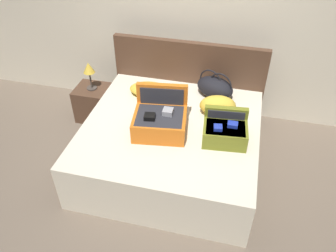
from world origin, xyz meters
The scene contains 11 objects.
ground_plane centered at (0.00, 0.00, 0.00)m, with size 12.00×12.00×0.00m, color #6B5B4C.
back_wall centered at (0.00, 1.65, 1.30)m, with size 8.00×0.10×2.60m, color beige.
bed centered at (0.00, 0.40, 0.28)m, with size 1.85×1.79×0.57m, color beige.
headboard centered at (0.00, 1.34, 0.55)m, with size 1.89×0.08×1.10m, color #4C3323.
hard_case_large centered at (-0.09, 0.31, 0.70)m, with size 0.59×0.55×0.43m.
hard_case_medium centered at (0.57, 0.31, 0.68)m, with size 0.47×0.39×0.29m.
duffel_bag centered at (0.37, 1.07, 0.70)m, with size 0.52×0.43×0.33m.
pillow_near_headboard centered at (-0.37, 0.91, 0.64)m, with size 0.51×0.30×0.14m, color gold.
pillow_center_head centered at (0.45, 0.73, 0.68)m, with size 0.40×0.25×0.22m, color gold.
nightstand centered at (-1.21, 1.05, 0.23)m, with size 0.44×0.40×0.46m, color #4C3323.
table_lamp centered at (-1.21, 1.05, 0.73)m, with size 0.14×0.14×0.37m.
Camera 1 is at (0.65, -2.37, 2.84)m, focal length 36.59 mm.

